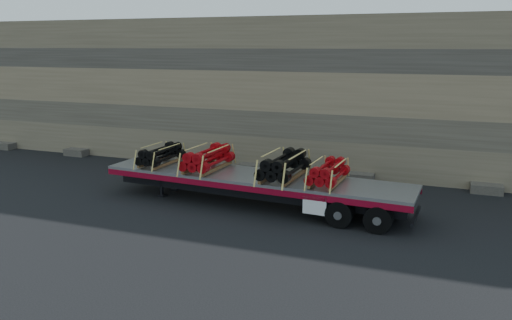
% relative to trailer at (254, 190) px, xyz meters
% --- Properties ---
extents(ground, '(120.00, 120.00, 0.00)m').
position_rel_trailer_xyz_m(ground, '(1.15, -0.06, -0.58)').
color(ground, black).
rests_on(ground, ground).
extents(rock_wall, '(44.00, 3.00, 7.00)m').
position_rel_trailer_xyz_m(rock_wall, '(1.15, 6.44, 2.92)').
color(rock_wall, '#7A6B54').
rests_on(rock_wall, ground).
extents(trailer, '(11.63, 2.99, 1.15)m').
position_rel_trailer_xyz_m(trailer, '(0.00, 0.00, 0.00)').
color(trailer, '#9DA0A4').
rests_on(trailer, ground).
extents(bundle_front, '(1.15, 2.09, 0.72)m').
position_rel_trailer_xyz_m(bundle_front, '(-4.02, 0.27, 0.94)').
color(bundle_front, black).
rests_on(bundle_front, trailer).
extents(bundle_midfront, '(1.31, 2.39, 0.82)m').
position_rel_trailer_xyz_m(bundle_midfront, '(-1.91, 0.13, 0.99)').
color(bundle_midfront, '#A5080E').
rests_on(bundle_midfront, trailer).
extents(bundle_midrear, '(1.39, 2.52, 0.87)m').
position_rel_trailer_xyz_m(bundle_midrear, '(1.17, -0.08, 1.01)').
color(bundle_midrear, black).
rests_on(bundle_midrear, trailer).
extents(bundle_rear, '(1.16, 2.12, 0.73)m').
position_rel_trailer_xyz_m(bundle_rear, '(2.76, -0.19, 0.94)').
color(bundle_rear, '#A5080E').
rests_on(bundle_rear, trailer).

